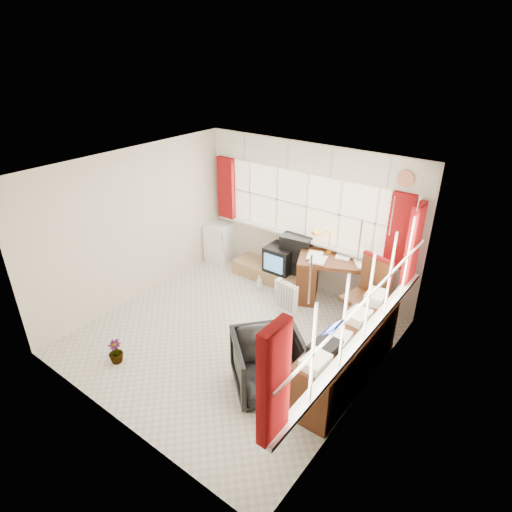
{
  "coord_description": "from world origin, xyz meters",
  "views": [
    {
      "loc": [
        3.36,
        -3.86,
        3.94
      ],
      "look_at": [
        0.02,
        0.55,
        1.12
      ],
      "focal_mm": 30.0,
      "sensor_mm": 36.0,
      "label": 1
    }
  ],
  "objects_px": {
    "desk": "(340,278)",
    "mini_fridge": "(219,242)",
    "desk_lamp": "(330,236)",
    "tv_bench": "(270,273)",
    "office_chair": "(269,365)",
    "radiator": "(287,301)",
    "task_chair": "(369,293)",
    "crt_tv": "(281,259)",
    "credenza": "(348,355)"
  },
  "relations": [
    {
      "from": "task_chair",
      "to": "tv_bench",
      "type": "bearing_deg",
      "value": 169.07
    },
    {
      "from": "radiator",
      "to": "credenza",
      "type": "xyz_separation_m",
      "value": [
        1.42,
        -0.78,
        0.17
      ]
    },
    {
      "from": "credenza",
      "to": "mini_fridge",
      "type": "distance_m",
      "value": 3.85
    },
    {
      "from": "radiator",
      "to": "credenza",
      "type": "distance_m",
      "value": 1.63
    },
    {
      "from": "desk",
      "to": "radiator",
      "type": "height_order",
      "value": "desk"
    },
    {
      "from": "tv_bench",
      "to": "crt_tv",
      "type": "relative_size",
      "value": 2.77
    },
    {
      "from": "desk",
      "to": "task_chair",
      "type": "bearing_deg",
      "value": -34.63
    },
    {
      "from": "office_chair",
      "to": "task_chair",
      "type": "bearing_deg",
      "value": 27.48
    },
    {
      "from": "radiator",
      "to": "tv_bench",
      "type": "bearing_deg",
      "value": 139.42
    },
    {
      "from": "crt_tv",
      "to": "credenza",
      "type": "bearing_deg",
      "value": -36.55
    },
    {
      "from": "tv_bench",
      "to": "crt_tv",
      "type": "distance_m",
      "value": 0.41
    },
    {
      "from": "office_chair",
      "to": "radiator",
      "type": "bearing_deg",
      "value": 66.18
    },
    {
      "from": "desk_lamp",
      "to": "task_chair",
      "type": "height_order",
      "value": "task_chair"
    },
    {
      "from": "radiator",
      "to": "crt_tv",
      "type": "xyz_separation_m",
      "value": [
        -0.64,
        0.75,
        0.25
      ]
    },
    {
      "from": "task_chair",
      "to": "office_chair",
      "type": "bearing_deg",
      "value": -103.1
    },
    {
      "from": "desk_lamp",
      "to": "office_chair",
      "type": "xyz_separation_m",
      "value": [
        0.54,
        -2.45,
        -0.69
      ]
    },
    {
      "from": "office_chair",
      "to": "mini_fridge",
      "type": "distance_m",
      "value": 3.65
    },
    {
      "from": "credenza",
      "to": "mini_fridge",
      "type": "height_order",
      "value": "credenza"
    },
    {
      "from": "crt_tv",
      "to": "mini_fridge",
      "type": "bearing_deg",
      "value": 179.63
    },
    {
      "from": "desk_lamp",
      "to": "radiator",
      "type": "relative_size",
      "value": 0.75
    },
    {
      "from": "office_chair",
      "to": "radiator",
      "type": "height_order",
      "value": "office_chair"
    },
    {
      "from": "desk",
      "to": "task_chair",
      "type": "height_order",
      "value": "task_chair"
    },
    {
      "from": "desk",
      "to": "radiator",
      "type": "relative_size",
      "value": 2.8
    },
    {
      "from": "desk_lamp",
      "to": "office_chair",
      "type": "bearing_deg",
      "value": -77.62
    },
    {
      "from": "desk_lamp",
      "to": "task_chair",
      "type": "distance_m",
      "value": 1.21
    },
    {
      "from": "task_chair",
      "to": "radiator",
      "type": "height_order",
      "value": "task_chair"
    },
    {
      "from": "desk_lamp",
      "to": "task_chair",
      "type": "xyz_separation_m",
      "value": [
        0.97,
        -0.57,
        -0.43
      ]
    },
    {
      "from": "desk",
      "to": "task_chair",
      "type": "distance_m",
      "value": 0.86
    },
    {
      "from": "desk_lamp",
      "to": "tv_bench",
      "type": "height_order",
      "value": "desk_lamp"
    },
    {
      "from": "credenza",
      "to": "mini_fridge",
      "type": "xyz_separation_m",
      "value": [
        -3.53,
        1.54,
        -0.02
      ]
    },
    {
      "from": "task_chair",
      "to": "radiator",
      "type": "relative_size",
      "value": 2.22
    },
    {
      "from": "office_chair",
      "to": "credenza",
      "type": "bearing_deg",
      "value": -1.95
    },
    {
      "from": "credenza",
      "to": "crt_tv",
      "type": "height_order",
      "value": "credenza"
    },
    {
      "from": "task_chair",
      "to": "credenza",
      "type": "relative_size",
      "value": 0.6
    },
    {
      "from": "desk_lamp",
      "to": "task_chair",
      "type": "bearing_deg",
      "value": -30.52
    },
    {
      "from": "office_chair",
      "to": "crt_tv",
      "type": "xyz_separation_m",
      "value": [
        -1.38,
        2.28,
        0.09
      ]
    },
    {
      "from": "mini_fridge",
      "to": "office_chair",
      "type": "bearing_deg",
      "value": -38.82
    },
    {
      "from": "office_chair",
      "to": "desk",
      "type": "bearing_deg",
      "value": 46.59
    },
    {
      "from": "desk_lamp",
      "to": "radiator",
      "type": "distance_m",
      "value": 1.27
    },
    {
      "from": "desk",
      "to": "tv_bench",
      "type": "distance_m",
      "value": 1.38
    },
    {
      "from": "desk_lamp",
      "to": "crt_tv",
      "type": "height_order",
      "value": "desk_lamp"
    },
    {
      "from": "office_chair",
      "to": "crt_tv",
      "type": "distance_m",
      "value": 2.66
    },
    {
      "from": "tv_bench",
      "to": "mini_fridge",
      "type": "xyz_separation_m",
      "value": [
        -1.25,
        0.02,
        0.25
      ]
    },
    {
      "from": "credenza",
      "to": "tv_bench",
      "type": "bearing_deg",
      "value": 146.3
    },
    {
      "from": "task_chair",
      "to": "tv_bench",
      "type": "height_order",
      "value": "task_chair"
    },
    {
      "from": "radiator",
      "to": "crt_tv",
      "type": "height_order",
      "value": "crt_tv"
    },
    {
      "from": "desk",
      "to": "task_chair",
      "type": "xyz_separation_m",
      "value": [
        0.68,
        -0.47,
        0.2
      ]
    },
    {
      "from": "task_chair",
      "to": "tv_bench",
      "type": "relative_size",
      "value": 0.86
    },
    {
      "from": "desk",
      "to": "mini_fridge",
      "type": "relative_size",
      "value": 2.03
    },
    {
      "from": "task_chair",
      "to": "radiator",
      "type": "xyz_separation_m",
      "value": [
        -1.17,
        -0.34,
        -0.42
      ]
    }
  ]
}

